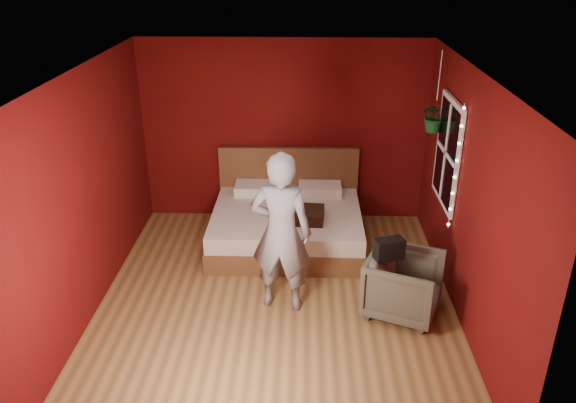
% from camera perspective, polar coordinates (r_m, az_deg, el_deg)
% --- Properties ---
extents(floor, '(4.50, 4.50, 0.00)m').
position_cam_1_polar(floor, '(6.52, -1.17, -10.07)').
color(floor, olive).
rests_on(floor, ground).
extents(room_walls, '(4.04, 4.54, 2.62)m').
position_cam_1_polar(room_walls, '(5.73, -1.31, 3.85)').
color(room_walls, '#550D09').
rests_on(room_walls, ground).
extents(window, '(0.05, 0.97, 1.27)m').
position_cam_1_polar(window, '(6.83, 15.87, 4.81)').
color(window, white).
rests_on(window, room_walls).
extents(fairy_lights, '(0.04, 0.04, 1.45)m').
position_cam_1_polar(fairy_lights, '(6.35, 16.69, 3.19)').
color(fairy_lights, silver).
rests_on(fairy_lights, room_walls).
extents(bed, '(1.99, 1.69, 1.10)m').
position_cam_1_polar(bed, '(7.61, -0.11, -2.08)').
color(bed, brown).
rests_on(bed, ground).
extents(person, '(0.73, 0.55, 1.83)m').
position_cam_1_polar(person, '(5.99, -0.70, -3.21)').
color(person, gray).
rests_on(person, ground).
extents(armchair, '(1.00, 0.98, 0.70)m').
position_cam_1_polar(armchair, '(6.28, 11.66, -8.29)').
color(armchair, '#555443').
rests_on(armchair, ground).
extents(handbag, '(0.34, 0.24, 0.22)m').
position_cam_1_polar(handbag, '(5.99, 10.24, -4.76)').
color(handbag, black).
rests_on(handbag, armchair).
extents(throw_pillow, '(0.45, 0.45, 0.15)m').
position_cam_1_polar(throw_pillow, '(7.15, 1.95, -1.37)').
color(throw_pillow, black).
rests_on(throw_pillow, bed).
extents(hanging_plant, '(0.38, 0.33, 0.99)m').
position_cam_1_polar(hanging_plant, '(7.12, 14.72, 8.40)').
color(hanging_plant, silver).
rests_on(hanging_plant, room_walls).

